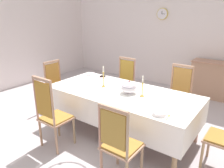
# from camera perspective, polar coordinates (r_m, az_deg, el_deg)

# --- Properties ---
(ground) EXTENTS (7.56, 6.32, 0.04)m
(ground) POSITION_cam_1_polar(r_m,az_deg,el_deg) (3.90, 1.06, -13.63)
(ground) COLOR #B4A9AC
(back_wall) EXTENTS (7.56, 0.08, 3.45)m
(back_wall) POSITION_cam_1_polar(r_m,az_deg,el_deg) (6.20, 19.18, 14.59)
(back_wall) COLOR silver
(back_wall) RESTS_ON ground
(dining_table) EXTENTS (2.52, 1.16, 0.77)m
(dining_table) POSITION_cam_1_polar(r_m,az_deg,el_deg) (3.68, 2.52, -3.01)
(dining_table) COLOR #A2775A
(dining_table) RESTS_ON ground
(tablecloth) EXTENTS (2.54, 1.18, 0.44)m
(tablecloth) POSITION_cam_1_polar(r_m,az_deg,el_deg) (3.70, 2.52, -3.60)
(tablecloth) COLOR white
(tablecloth) RESTS_ON dining_table
(chair_south_a) EXTENTS (0.44, 0.42, 1.18)m
(chair_south_a) POSITION_cam_1_polar(r_m,az_deg,el_deg) (3.45, -15.50, -7.36)
(chair_south_a) COLOR #A07C5A
(chair_south_a) RESTS_ON ground
(chair_north_a) EXTENTS (0.44, 0.42, 1.09)m
(chair_north_a) POSITION_cam_1_polar(r_m,az_deg,el_deg) (4.82, 3.06, 0.48)
(chair_north_a) COLOR tan
(chair_north_a) RESTS_ON ground
(chair_south_b) EXTENTS (0.44, 0.42, 1.07)m
(chair_south_b) POSITION_cam_1_polar(r_m,az_deg,el_deg) (2.71, 1.88, -15.18)
(chair_south_b) COLOR tan
(chair_south_b) RESTS_ON ground
(chair_north_b) EXTENTS (0.44, 0.42, 1.11)m
(chair_north_b) POSITION_cam_1_polar(r_m,az_deg,el_deg) (4.30, 16.97, -2.53)
(chair_north_b) COLOR tan
(chair_north_b) RESTS_ON ground
(chair_head_west) EXTENTS (0.42, 0.44, 1.06)m
(chair_head_west) POSITION_cam_1_polar(r_m,az_deg,el_deg) (4.81, -14.17, -0.26)
(chair_head_west) COLOR #A47D63
(chair_head_west) RESTS_ON ground
(soup_tureen) EXTENTS (0.27, 0.27, 0.22)m
(soup_tureen) POSITION_cam_1_polar(r_m,az_deg,el_deg) (3.55, 4.50, -0.82)
(soup_tureen) COLOR white
(soup_tureen) RESTS_ON tablecloth
(candlestick_west) EXTENTS (0.07, 0.07, 0.38)m
(candlestick_west) POSITION_cam_1_polar(r_m,az_deg,el_deg) (3.82, -2.26, 1.46)
(candlestick_west) COLOR gold
(candlestick_west) RESTS_ON tablecloth
(candlestick_east) EXTENTS (0.07, 0.07, 0.34)m
(candlestick_east) POSITION_cam_1_polar(r_m,az_deg,el_deg) (3.42, 7.98, -1.17)
(candlestick_east) COLOR gold
(candlestick_east) RESTS_ON tablecloth
(bowl_near_left) EXTENTS (0.18, 0.18, 0.04)m
(bowl_near_left) POSITION_cam_1_polar(r_m,az_deg,el_deg) (2.90, 12.33, -7.53)
(bowl_near_left) COLOR white
(bowl_near_left) RESTS_ON tablecloth
(bowl_near_right) EXTENTS (0.15, 0.15, 0.03)m
(bowl_near_right) POSITION_cam_1_polar(r_m,az_deg,el_deg) (4.40, -2.46, 1.93)
(bowl_near_right) COLOR white
(bowl_near_right) RESTS_ON tablecloth
(bowl_far_left) EXTENTS (0.18, 0.18, 0.04)m
(bowl_far_left) POSITION_cam_1_polar(r_m,az_deg,el_deg) (4.59, -5.47, 2.63)
(bowl_far_left) COLOR white
(bowl_far_left) RESTS_ON tablecloth
(spoon_primary) EXTENTS (0.04, 0.18, 0.01)m
(spoon_primary) POSITION_cam_1_polar(r_m,az_deg,el_deg) (2.90, 14.62, -8.22)
(spoon_primary) COLOR gold
(spoon_primary) RESTS_ON tablecloth
(spoon_secondary) EXTENTS (0.06, 0.17, 0.01)m
(spoon_secondary) POSITION_cam_1_polar(r_m,az_deg,el_deg) (4.49, -3.24, 2.08)
(spoon_secondary) COLOR gold
(spoon_secondary) RESTS_ON tablecloth
(sideboard) EXTENTS (1.44, 0.48, 0.90)m
(sideboard) POSITION_cam_1_polar(r_m,az_deg,el_deg) (5.86, 26.86, 0.67)
(sideboard) COLOR tan
(sideboard) RESTS_ON ground
(mounted_clock) EXTENTS (0.31, 0.06, 0.31)m
(mounted_clock) POSITION_cam_1_polar(r_m,az_deg,el_deg) (6.37, 13.07, 17.49)
(mounted_clock) COLOR #D1B251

